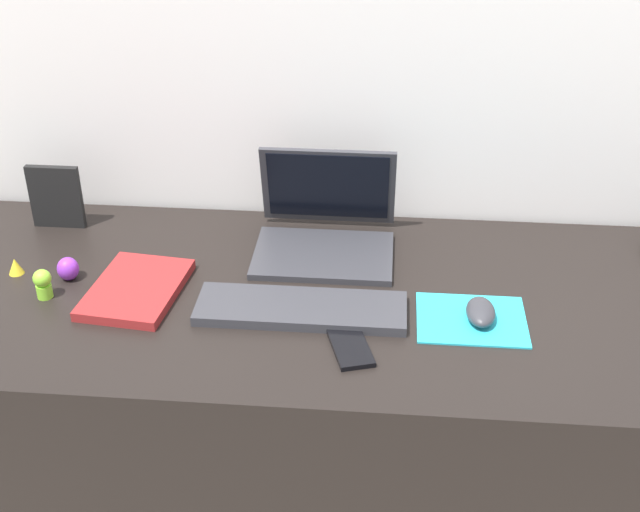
# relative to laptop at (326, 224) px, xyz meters

# --- Properties ---
(back_wall) EXTENTS (2.97, 0.05, 1.37)m
(back_wall) POSITION_rel_laptop_xyz_m (0.01, 0.19, -0.11)
(back_wall) COLOR silver
(back_wall) RESTS_ON ground_plane
(desk) EXTENTS (1.77, 0.70, 0.74)m
(desk) POSITION_rel_laptop_xyz_m (0.01, -0.20, -0.42)
(desk) COLOR black
(desk) RESTS_ON ground_plane
(laptop) EXTENTS (0.30, 0.27, 0.21)m
(laptop) POSITION_rel_laptop_xyz_m (0.00, 0.00, 0.00)
(laptop) COLOR #333338
(laptop) RESTS_ON desk
(keyboard) EXTENTS (0.41, 0.13, 0.02)m
(keyboard) POSITION_rel_laptop_xyz_m (-0.03, -0.27, -0.04)
(keyboard) COLOR #333338
(keyboard) RESTS_ON desk
(mousepad) EXTENTS (0.21, 0.17, 0.00)m
(mousepad) POSITION_rel_laptop_xyz_m (0.30, -0.27, -0.05)
(mousepad) COLOR #28B7CC
(mousepad) RESTS_ON desk
(mouse) EXTENTS (0.06, 0.10, 0.03)m
(mouse) POSITION_rel_laptop_xyz_m (0.32, -0.27, -0.03)
(mouse) COLOR #333338
(mouse) RESTS_ON mousepad
(cell_phone) EXTENTS (0.10, 0.14, 0.01)m
(cell_phone) POSITION_rel_laptop_xyz_m (0.08, -0.38, -0.05)
(cell_phone) COLOR black
(cell_phone) RESTS_ON desk
(notebook_pad) EXTENTS (0.20, 0.26, 0.02)m
(notebook_pad) POSITION_rel_laptop_xyz_m (-0.37, -0.23, -0.04)
(notebook_pad) COLOR maroon
(notebook_pad) RESTS_ON desk
(picture_frame) EXTENTS (0.12, 0.02, 0.15)m
(picture_frame) POSITION_rel_laptop_xyz_m (-0.62, 0.04, 0.02)
(picture_frame) COLOR black
(picture_frame) RESTS_ON desk
(toy_figurine_lime) EXTENTS (0.04, 0.04, 0.06)m
(toy_figurine_lime) POSITION_rel_laptop_xyz_m (-0.54, -0.26, -0.02)
(toy_figurine_lime) COLOR #8CDB33
(toy_figurine_lime) RESTS_ON desk
(toy_figurine_yellow) EXTENTS (0.03, 0.03, 0.04)m
(toy_figurine_yellow) POSITION_rel_laptop_xyz_m (-0.64, -0.18, -0.04)
(toy_figurine_yellow) COLOR yellow
(toy_figurine_yellow) RESTS_ON desk
(toy_figurine_purple) EXTENTS (0.04, 0.04, 0.05)m
(toy_figurine_purple) POSITION_rel_laptop_xyz_m (-0.52, -0.19, -0.03)
(toy_figurine_purple) COLOR purple
(toy_figurine_purple) RESTS_ON desk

